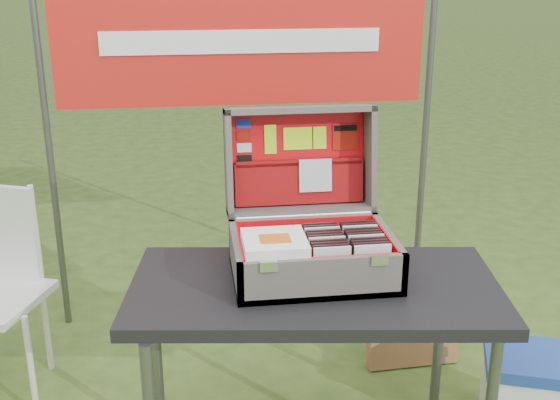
{
  "coord_description": "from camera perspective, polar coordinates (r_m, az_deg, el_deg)",
  "views": [
    {
      "loc": [
        -0.25,
        -1.97,
        1.65
      ],
      "look_at": [
        0.03,
        0.1,
        0.92
      ],
      "focal_mm": 45.0,
      "sensor_mm": 36.0,
      "label": 1
    }
  ],
  "objects": [
    {
      "name": "cd_right_6",
      "position": [
        2.19,
        6.7,
        -3.99
      ],
      "size": [
        0.11,
        0.01,
        0.13
      ],
      "primitive_type": "cube",
      "color": "black",
      "rests_on": "suitcase_liner_floor"
    },
    {
      "name": "cd_left_8",
      "position": [
        2.2,
        3.41,
        -3.77
      ],
      "size": [
        0.11,
        0.01,
        0.13
      ],
      "primitive_type": "cube",
      "color": "silver",
      "rests_on": "suitcase_liner_floor"
    },
    {
      "name": "suitcase_pocket_cd",
      "position": [
        2.37,
        2.89,
        2.01
      ],
      "size": [
        0.11,
        0.03,
        0.11
      ],
      "primitive_type": "cube",
      "rotation": [
        -1.72,
        0.0,
        0.0
      ],
      "color": "silver",
      "rests_on": "suitcase_lid_pocket"
    },
    {
      "name": "cd_right_7",
      "position": [
        2.2,
        6.58,
        -3.79
      ],
      "size": [
        0.11,
        0.01,
        0.13
      ],
      "primitive_type": "cube",
      "color": "black",
      "rests_on": "suitcase_liner_floor"
    },
    {
      "name": "lid_sticker_cc_d",
      "position": [
        2.36,
        -2.9,
        3.3
      ],
      "size": [
        0.05,
        0.01,
        0.03
      ],
      "primitive_type": "cube",
      "rotation": [
        -1.72,
        0.0,
        0.0
      ],
      "color": "black",
      "rests_on": "suitcase_lid_liner"
    },
    {
      "name": "cd_right_9",
      "position": [
        2.24,
        6.34,
        -3.4
      ],
      "size": [
        0.11,
        0.01,
        0.13
      ],
      "primitive_type": "cube",
      "color": "black",
      "rests_on": "suitcase_liner_floor"
    },
    {
      "name": "cd_left_4",
      "position": [
        2.13,
        3.81,
        -4.59
      ],
      "size": [
        0.11,
        0.01,
        0.13
      ],
      "primitive_type": "cube",
      "color": "silver",
      "rests_on": "suitcase_liner_floor"
    },
    {
      "name": "suitcase_base_wall_back",
      "position": [
        2.33,
        1.97,
        -2.92
      ],
      "size": [
        0.5,
        0.02,
        0.13
      ],
      "primitive_type": "cube",
      "color": "#645F59",
      "rests_on": "table_top"
    },
    {
      "name": "songbook_2",
      "position": [
        2.07,
        -0.45,
        -3.53
      ],
      "size": [
        0.19,
        0.19,
        0.0
      ],
      "primitive_type": "cube",
      "color": "white",
      "rests_on": "suitcase_base_wall_front"
    },
    {
      "name": "suitcase_liner_wall_front",
      "position": [
        2.04,
        3.5,
        -6.09
      ],
      "size": [
        0.46,
        0.01,
        0.11
      ],
      "primitive_type": "cube",
      "color": "red",
      "rests_on": "suitcase_base_bottom"
    },
    {
      "name": "suitcase_lid_back",
      "position": [
        2.4,
        1.41,
        3.45
      ],
      "size": [
        0.5,
        0.07,
        0.35
      ],
      "primitive_type": "cube",
      "rotation": [
        -1.72,
        0.0,
        0.0
      ],
      "color": "#645F59",
      "rests_on": "suitcase_base_wall_back"
    },
    {
      "name": "table_top",
      "position": [
        2.17,
        2.83,
        -7.26
      ],
      "size": [
        1.19,
        0.71,
        0.04
      ],
      "primitive_type": "cube",
      "rotation": [
        0.0,
        0.0,
        -0.13
      ],
      "color": "black",
      "rests_on": "ground"
    },
    {
      "name": "cooler_body",
      "position": [
        2.77,
        19.93,
        -15.07
      ],
      "size": [
        0.42,
        0.37,
        0.28
      ],
      "primitive_type": "cube",
      "rotation": [
        0.0,
        0.0,
        -0.35
      ],
      "color": "white",
      "rests_on": "ground"
    },
    {
      "name": "suitcase_lid_rim_left",
      "position": [
        2.32,
        -4.21,
        3.05
      ],
      "size": [
        0.02,
        0.18,
        0.37
      ],
      "primitive_type": "cube",
      "rotation": [
        -1.72,
        0.0,
        0.0
      ],
      "color": "#645F59",
      "rests_on": "suitcase_lid_back"
    },
    {
      "name": "suitcase_hinge",
      "position": [
        2.31,
        1.95,
        -1.31
      ],
      "size": [
        0.45,
        0.02,
        0.02
      ],
      "primitive_type": "cylinder",
      "rotation": [
        0.0,
        1.57,
        0.0
      ],
      "color": "silver",
      "rests_on": "suitcase_base_wall_back"
    },
    {
      "name": "cd_right_8",
      "position": [
        2.22,
        6.46,
        -3.59
      ],
      "size": [
        0.11,
        0.01,
        0.13
      ],
      "primitive_type": "cube",
      "color": "silver",
      "rests_on": "suitcase_liner_floor"
    },
    {
      "name": "banner",
      "position": [
        3.09,
        -3.12,
        12.76
      ],
      "size": [
        1.6,
        0.02,
        0.55
      ],
      "primitive_type": "cube",
      "color": "red",
      "rests_on": "banner_post_left"
    },
    {
      "name": "banner_post_right",
      "position": [
        3.35,
        11.7,
        5.1
      ],
      "size": [
        0.03,
        0.03,
        1.7
      ],
      "primitive_type": "cylinder",
      "color": "#59595B",
      "rests_on": "ground"
    },
    {
      "name": "suitcase_liner_wall_back",
      "position": [
        2.31,
        2.03,
        -2.82
      ],
      "size": [
        0.46,
        0.01,
        0.11
      ],
      "primitive_type": "cube",
      "color": "red",
      "rests_on": "suitcase_base_bottom"
    },
    {
      "name": "suitcase_lid_rim_far",
      "position": [
        2.33,
        1.56,
        7.37
      ],
      "size": [
        0.5,
        0.13,
        0.04
      ],
      "primitive_type": "cube",
      "rotation": [
        -1.72,
        0.0,
        0.0
      ],
      "color": "#645F59",
      "rests_on": "suitcase_lid_back"
    },
    {
      "name": "songbook_1",
      "position": [
        2.07,
        -0.45,
        -3.65
      ],
      "size": [
        0.19,
        0.19,
        0.0
      ],
      "primitive_type": "cube",
      "color": "white",
      "rests_on": "suitcase_base_wall_front"
    },
    {
      "name": "suitcase_pocket_edge",
      "position": [
        2.37,
        1.55,
        3.07
      ],
      "size": [
        0.43,
        0.02,
        0.02
      ],
      "primitive_type": "cube",
      "rotation": [
        -1.72,
        0.0,
        0.0
      ],
      "color": "maroon",
      "rests_on": "suitcase_lid_pocket"
    },
    {
      "name": "cd_left_0",
      "position": [
        2.06,
        4.24,
        -5.47
      ],
      "size": [
        0.11,
        0.01,
        0.13
      ],
      "primitive_type": "cube",
      "color": "silver",
      "rests_on": "suitcase_liner_floor"
    },
    {
      "name": "suitcase_liner_wall_right",
      "position": [
        2.22,
        8.48,
        -3.99
      ],
      "size": [
        0.01,
        0.32,
        0.11
      ],
      "primitive_type": "cube",
      "color": "red",
      "rests_on": "suitcase_base_bottom"
    },
    {
      "name": "cd_left_6",
      "position": [
        2.16,
        3.61,
        -4.17
      ],
      "size": [
        0.11,
        0.01,
        0.13
      ],
      "primitive_type": "cube",
      "color": "black",
      "rests_on": "suitcase_liner_floor"
    },
    {
      "name": "table_leg_bl",
      "position": [
        2.51,
        -9.95,
        -12.8
      ],
      "size": [
        0.04,
        0.04,
        0.66
      ],
      "primitive_type": "cylinder",
      "color": "#59595B",
      "rests_on": "ground"
    },
    {
      "name": "chair_upright_right",
      "position": [
        2.94,
        -19.24,
        -2.48
      ],
      "size": [
        0.02,
        0.02,
        0.39
      ],
      "primitive_type": "cylinder",
      "color": "silver",
      "rests_on": "chair_seat"
    },
    {
      "name": "lid_sticker_cc_b",
      "position": [
        2.36,
        -2.95,
        5.23
      ],
      "size": [
        0.05,
        0.01,
        0.03
      ],
      "primitive_type": "cube",
      "rotation": [
        -1.72,
        0.0,
        0.0
      ],
      "color": "#9C1409",
      "rests_on": "suitcase_lid_liner"
    },
    {
      "name": "lid_sticker_cc_c",
      "position": [
        2.36,
        -2.92,
        4.27
      ],
      "size": [
        0.05,
        0.01,
        0.03
      ],
      "primitive_type": "cube",
      "rotation": [
        -1.72,
        0.0,
        0.0
      ],
      "color": "white",
      "rests_on": "suitcase_lid_liner"
    },
    {
      "name": "suitcase_lid_liner",
      "position": [
        2.39,
        1.46,
        3.41
      ],
      "size": [
        0.45,
        0.05,
        0.31
      ],
      "primitive_type": "cube",
      "rotation": [
        -1.72,
        0.0,
        0.0
      ],
      "color": "red",
      "rests_on": "suitcase_lid_back"
    },
    {
      "name": "suitcase",
      "position": [
        2.17,
        2.5,
        0.18
      ],
      "size": [
        0.5,
        0.52,
        0.48
      ],
      "primitive_type": null,
      "color": "#645F59",
      "rests_on": "table"
    },
    {
      "name": "suitcase_base_wall_right",
      "position": [
        2.23,
        8.78,
        -4.2
      ],
      "size": [
        0.02,
        0.36,
        0.13
      ],
      "primitive_type": "cube",
      "color": "#645F59",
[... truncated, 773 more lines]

